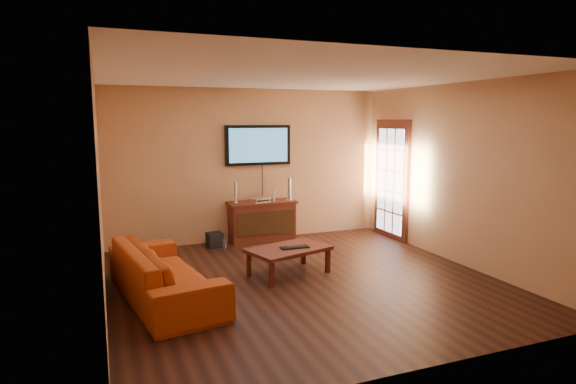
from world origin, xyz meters
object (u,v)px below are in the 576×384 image
game_console (274,195)px  speaker_right (289,190)px  television (258,145)px  keyboard (295,247)px  coffee_table (289,251)px  av_receiver (260,200)px  media_console (262,221)px  bottle (225,244)px  speaker_left (235,193)px  sofa (164,264)px  subwoofer (215,240)px

game_console → speaker_right: bearing=12.0°
television → keyboard: 2.53m
coffee_table → av_receiver: bearing=84.0°
game_console → media_console: bearing=-161.8°
bottle → coffee_table: bearing=-71.1°
keyboard → speaker_left: bearing=98.8°
television → sofa: 3.38m
speaker_left → game_console: size_ratio=1.83×
subwoofer → bottle: (0.11, -0.27, -0.02)m
speaker_left → bottle: size_ratio=1.70×
speaker_right → subwoofer: (-1.39, -0.06, -0.78)m
speaker_left → game_console: 0.71m
media_console → speaker_left: size_ratio=3.25×
subwoofer → speaker_left: bearing=7.3°
speaker_left → game_console: (0.70, -0.01, -0.07)m
television → keyboard: (-0.17, -2.15, -1.31)m
coffee_table → game_console: size_ratio=6.14×
coffee_table → speaker_right: size_ratio=3.15×
television → av_receiver: television is taller
coffee_table → sofa: (-1.74, -0.32, 0.10)m
speaker_left → bottle: speaker_left is taller
sofa → keyboard: sofa is taller
keyboard → television: bearing=85.4°
sofa → speaker_right: 3.36m
bottle → subwoofer: bearing=112.3°
sofa → speaker_right: size_ratio=5.65×
speaker_right → coffee_table: bearing=-111.8°
speaker_left → speaker_right: 0.99m
television → av_receiver: (-0.04, -0.21, -0.95)m
av_receiver → subwoofer: bearing=168.8°
bottle → keyboard: (0.60, -1.60, 0.30)m
speaker_right → game_console: speaker_right is taller
media_console → speaker_left: (-0.48, 0.01, 0.53)m
television → bottle: bearing=-144.6°
television → av_receiver: bearing=-101.2°
subwoofer → av_receiver: bearing=-1.9°
television → speaker_right: 0.98m
av_receiver → game_console: size_ratio=1.53×
media_console → bottle: (-0.77, -0.36, -0.26)m
media_console → coffee_table: media_console is taller
bottle → game_console: bearing=19.7°
media_console → sofa: (-1.98, -2.23, 0.07)m
coffee_table → game_console: bearing=76.3°
sofa → media_console: bearing=-50.8°
television → media_console: bearing=-90.0°
speaker_left → subwoofer: size_ratio=1.49×
av_receiver → television: bearing=63.0°
coffee_table → bottle: 1.66m
av_receiver → keyboard: av_receiver is taller
media_console → game_console: (0.23, 0.00, 0.46)m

